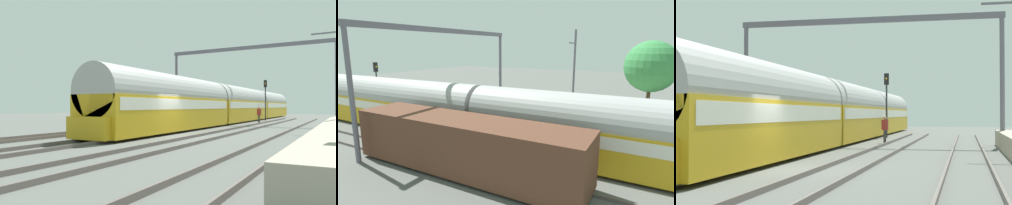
{
  "view_description": "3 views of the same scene",
  "coord_description": "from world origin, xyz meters",
  "views": [
    {
      "loc": [
        8.77,
        -17.01,
        1.75
      ],
      "look_at": [
        -2.01,
        2.38,
        2.02
      ],
      "focal_mm": 34.33,
      "sensor_mm": 36.0,
      "label": 1
    },
    {
      "loc": [
        -16.7,
        0.74,
        6.44
      ],
      "look_at": [
        0.83,
        10.47,
        2.36
      ],
      "focal_mm": 29.11,
      "sensor_mm": 36.0,
      "label": 2
    },
    {
      "loc": [
        5.94,
        -16.66,
        1.86
      ],
      "look_at": [
        -1.01,
        13.22,
        2.53
      ],
      "focal_mm": 55.99,
      "sensor_mm": 36.0,
      "label": 3
    }
  ],
  "objects": [
    {
      "name": "ground",
      "position": [
        0.0,
        0.0,
        0.0
      ],
      "size": [
        120.0,
        120.0,
        0.0
      ],
      "primitive_type": "plane",
      "color": "#5A5C58"
    },
    {
      "name": "track_west",
      "position": [
        -2.01,
        0.0,
        0.08
      ],
      "size": [
        1.51,
        60.0,
        0.16
      ],
      "color": "#645854",
      "rests_on": "ground"
    },
    {
      "name": "track_east",
      "position": [
        2.01,
        0.0,
        0.08
      ],
      "size": [
        1.51,
        60.0,
        0.16
      ],
      "color": "#645854",
      "rests_on": "ground"
    },
    {
      "name": "track_far_east",
      "position": [
        6.04,
        0.0,
        0.08
      ],
      "size": [
        1.52,
        60.0,
        0.16
      ],
      "color": "#645854",
      "rests_on": "ground"
    },
    {
      "name": "platform",
      "position": [
        9.86,
        2.0,
        0.45
      ],
      "size": [
        4.4,
        28.0,
        0.9
      ],
      "color": "#A39989",
      "rests_on": "ground"
    },
    {
      "name": "passenger_train",
      "position": [
        -2.01,
        19.09,
        1.97
      ],
      "size": [
        2.93,
        49.2,
        3.82
      ],
      "color": "gold",
      "rests_on": "ground"
    },
    {
      "name": "freight_car",
      "position": [
        -6.04,
        9.17,
        1.47
      ],
      "size": [
        2.8,
        13.0,
        2.7
      ],
      "color": "#563323",
      "rests_on": "ground"
    },
    {
      "name": "person_crossing",
      "position": [
        0.95,
        16.22,
        1.03
      ],
      "size": [
        0.45,
        0.45,
        1.73
      ],
      "rotation": [
        0.0,
        0.0,
        2.37
      ],
      "color": "#3A3A3A",
      "rests_on": "ground"
    },
    {
      "name": "railway_signal_far",
      "position": [
        -0.1,
        24.07,
        3.23
      ],
      "size": [
        0.36,
        0.3,
        5.05
      ],
      "color": "#2D2D33",
      "rests_on": "ground"
    },
    {
      "name": "catenary_gantry",
      "position": [
        0.0,
        15.17,
        5.9
      ],
      "size": [
        16.49,
        0.28,
        7.86
      ],
      "color": "slate",
      "rests_on": "ground"
    },
    {
      "name": "catenary_pole_east_mid",
      "position": [
        8.4,
        7.5,
        4.15
      ],
      "size": [
        1.9,
        0.2,
        8.0
      ],
      "color": "slate",
      "rests_on": "ground"
    },
    {
      "name": "tree_east_background",
      "position": [
        13.3,
        1.3,
        4.6
      ],
      "size": [
        5.0,
        5.0,
        7.11
      ],
      "color": "#4C3826",
      "rests_on": "ground"
    }
  ]
}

